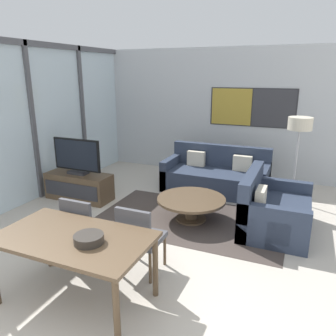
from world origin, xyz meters
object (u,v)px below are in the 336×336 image
coffee_table (191,203)px  fruit_bowl (89,238)px  sofa_main (216,176)px  dining_table (74,243)px  tv_console (79,186)px  sofa_side (270,211)px  dining_chair_left (84,225)px  dining_chair_centre (139,236)px  floor_lamp (300,129)px  television (77,157)px

coffee_table → fruit_bowl: fruit_bowl is taller
sofa_main → dining_table: 3.85m
tv_console → coffee_table: bearing=-1.2°
tv_console → coffee_table: size_ratio=1.14×
sofa_side → dining_table: (-1.63, -2.45, 0.37)m
dining_table → dining_chair_left: 0.75m
sofa_side → sofa_main: bearing=41.3°
dining_table → dining_chair_centre: 0.78m
coffee_table → floor_lamp: 2.31m
sofa_main → fruit_bowl: (-0.22, -3.85, 0.50)m
floor_lamp → television: bearing=-158.7°
dining_chair_left → dining_chair_centre: same height
television → dining_chair_centre: size_ratio=1.13×
coffee_table → dining_table: bearing=-101.0°
dining_chair_centre → fruit_bowl: 0.78m
tv_console → fruit_bowl: bearing=-49.9°
television → sofa_side: 3.44m
sofa_side → dining_table: 2.97m
dining_table → fruit_bowl: 0.26m
sofa_main → dining_chair_centre: size_ratio=2.34×
tv_console → fruit_bowl: (1.99, -2.37, 0.53)m
dining_table → dining_chair_left: (-0.37, 0.63, -0.17)m
floor_lamp → sofa_main: bearing=177.6°
sofa_side → floor_lamp: floor_lamp is taller
dining_table → tv_console: bearing=127.3°
dining_chair_centre → floor_lamp: 3.53m
tv_console → floor_lamp: size_ratio=0.80×
sofa_main → dining_chair_left: size_ratio=2.34×
dining_table → floor_lamp: size_ratio=1.00×
television → dining_chair_left: television is taller
dining_chair_left → floor_lamp: size_ratio=0.56×
dining_table → floor_lamp: bearing=63.3°
sofa_side → fruit_bowl: (-1.41, -2.50, 0.50)m
television → floor_lamp: 3.95m
sofa_side → tv_console: bearing=92.2°
dining_table → fruit_bowl: bearing=-12.0°
fruit_bowl → dining_chair_left: bearing=131.3°
television → floor_lamp: (3.65, 1.42, 0.53)m
dining_chair_centre → sofa_side: bearing=54.8°
dining_chair_left → tv_console: bearing=129.6°
television → dining_table: 2.92m
coffee_table → dining_chair_left: bearing=-116.2°
tv_console → dining_table: (1.77, -2.32, 0.41)m
coffee_table → floor_lamp: (1.44, 1.47, 1.06)m
tv_console → floor_lamp: 4.07m
television → dining_table: television is taller
tv_console → sofa_side: (3.40, 0.13, 0.03)m
sofa_side → coffee_table: size_ratio=1.25×
dining_table → fruit_bowl: fruit_bowl is taller
dining_chair_centre → dining_table: bearing=-119.0°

